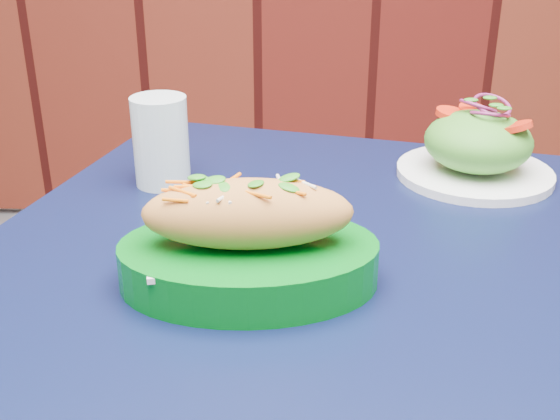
{
  "coord_description": "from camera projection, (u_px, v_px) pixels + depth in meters",
  "views": [
    {
      "loc": [
        0.14,
        0.58,
        1.11
      ],
      "look_at": [
        0.12,
        1.25,
        0.81
      ],
      "focal_mm": 45.0,
      "sensor_mm": 36.0,
      "label": 1
    }
  ],
  "objects": [
    {
      "name": "water_glass",
      "position": [
        161.0,
        141.0,
        0.94
      ],
      "size": [
        0.07,
        0.07,
        0.12
      ],
      "primitive_type": "cylinder",
      "color": "silver",
      "rests_on": "cafe_table"
    },
    {
      "name": "salad_plate",
      "position": [
        477.0,
        148.0,
        0.97
      ],
      "size": [
        0.22,
        0.22,
        0.11
      ],
      "rotation": [
        0.0,
        0.0,
        0.3
      ],
      "color": "white",
      "rests_on": "cafe_table"
    },
    {
      "name": "cafe_table",
      "position": [
        332.0,
        318.0,
        0.82
      ],
      "size": [
        0.97,
        0.97,
        0.75
      ],
      "rotation": [
        0.0,
        0.0,
        -0.25
      ],
      "color": "black",
      "rests_on": "ground"
    },
    {
      "name": "banh_mi_basket",
      "position": [
        248.0,
        243.0,
        0.7
      ],
      "size": [
        0.27,
        0.19,
        0.12
      ],
      "rotation": [
        0.0,
        0.0,
        0.06
      ],
      "color": "#006514",
      "rests_on": "cafe_table"
    }
  ]
}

